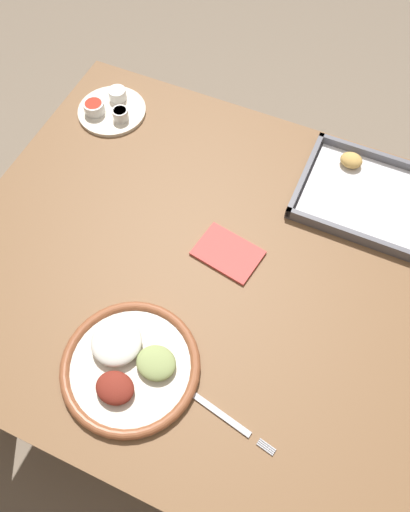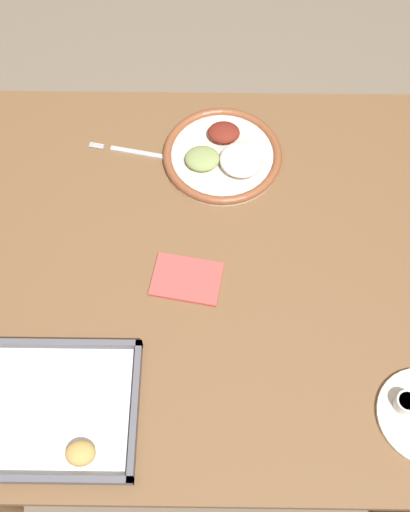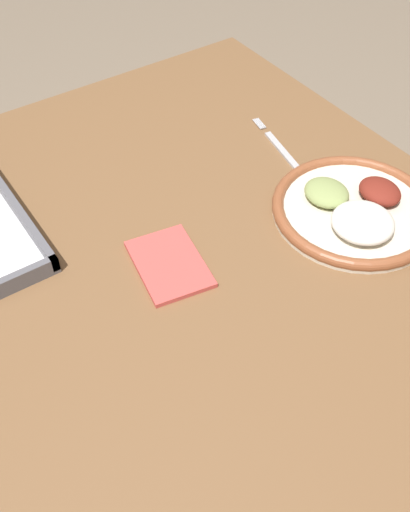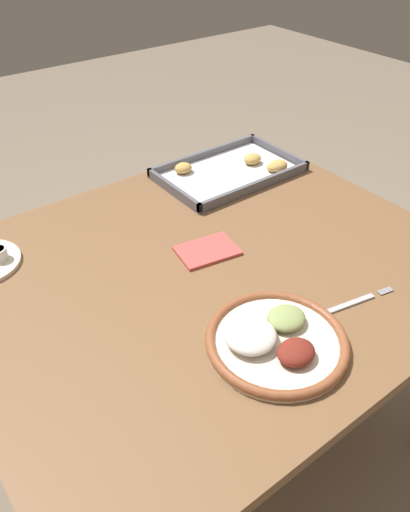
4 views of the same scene
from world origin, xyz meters
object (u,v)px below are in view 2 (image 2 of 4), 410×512
object	(u,v)px
dinner_plate	(224,155)
fork	(140,153)
baking_tray	(20,406)
napkin	(187,279)

from	to	relation	value
dinner_plate	fork	distance (m)	0.20
baking_tray	napkin	xyz separation A→B (m)	(-0.30, -0.27, -0.01)
fork	napkin	bearing A→B (deg)	121.08
fork	napkin	distance (m)	0.35
fork	baking_tray	size ratio (longest dim) A/B	0.53
baking_tray	dinner_plate	bearing A→B (deg)	-122.96
dinner_plate	napkin	size ratio (longest dim) A/B	1.77
dinner_plate	baking_tray	xyz separation A→B (m)	(0.38, 0.59, -0.00)
napkin	dinner_plate	bearing A→B (deg)	-103.75
fork	baking_tray	xyz separation A→B (m)	(0.19, 0.60, 0.01)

